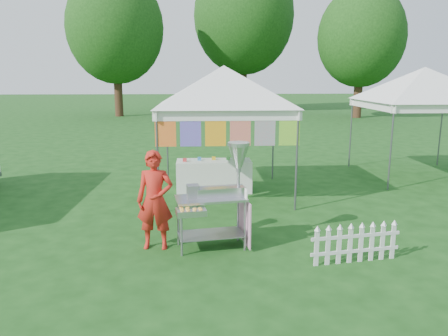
{
  "coord_description": "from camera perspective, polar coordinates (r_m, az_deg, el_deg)",
  "views": [
    {
      "loc": [
        -0.6,
        -6.62,
        2.79
      ],
      "look_at": [
        -0.13,
        1.26,
        1.1
      ],
      "focal_mm": 35.0,
      "sensor_mm": 36.0,
      "label": 1
    }
  ],
  "objects": [
    {
      "name": "ground",
      "position": [
        7.21,
        1.66,
        -10.69
      ],
      "size": [
        120.0,
        120.0,
        0.0
      ],
      "primitive_type": "plane",
      "color": "#153F12",
      "rests_on": "ground"
    },
    {
      "name": "canopy_main",
      "position": [
        10.14,
        -0.03,
        13.18
      ],
      "size": [
        4.24,
        4.24,
        3.45
      ],
      "color": "#59595E",
      "rests_on": "ground"
    },
    {
      "name": "canopy_right",
      "position": [
        13.13,
        24.82,
        11.86
      ],
      "size": [
        4.24,
        4.24,
        3.45
      ],
      "color": "#59595E",
      "rests_on": "ground"
    },
    {
      "name": "tree_left",
      "position": [
        31.24,
        -14.03,
        17.31
      ],
      "size": [
        6.4,
        6.4,
        9.53
      ],
      "color": "#3A2015",
      "rests_on": "ground"
    },
    {
      "name": "tree_mid",
      "position": [
        35.08,
        2.61,
        19.16
      ],
      "size": [
        7.6,
        7.6,
        11.52
      ],
      "color": "#3A2015",
      "rests_on": "ground"
    },
    {
      "name": "tree_right",
      "position": [
        30.62,
        17.52,
        16.0
      ],
      "size": [
        5.6,
        5.6,
        8.42
      ],
      "color": "#3A2015",
      "rests_on": "ground"
    },
    {
      "name": "donut_cart",
      "position": [
        7.02,
        -0.25,
        -2.52
      ],
      "size": [
        1.26,
        1.02,
        1.73
      ],
      "rotation": [
        0.0,
        0.0,
        0.16
      ],
      "color": "gray",
      "rests_on": "ground"
    },
    {
      "name": "vendor",
      "position": [
        7.14,
        -9.0,
        -4.18
      ],
      "size": [
        0.62,
        0.43,
        1.62
      ],
      "primitive_type": "imported",
      "rotation": [
        0.0,
        0.0,
        -0.08
      ],
      "color": "red",
      "rests_on": "ground"
    },
    {
      "name": "picket_fence",
      "position": [
        6.96,
        16.8,
        -9.52
      ],
      "size": [
        1.43,
        0.25,
        0.56
      ],
      "rotation": [
        0.0,
        0.0,
        0.15
      ],
      "color": "silver",
      "rests_on": "ground"
    },
    {
      "name": "display_table",
      "position": [
        10.63,
        -1.32,
        -1.03
      ],
      "size": [
        1.8,
        0.7,
        0.76
      ],
      "primitive_type": "cube",
      "color": "white",
      "rests_on": "ground"
    }
  ]
}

